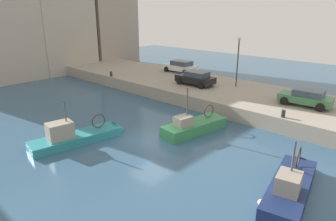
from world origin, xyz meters
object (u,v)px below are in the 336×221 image
at_px(fishing_boat_teal, 81,139).
at_px(parked_car_green, 306,97).
at_px(fishing_boat_navy, 291,188).
at_px(fishing_boat_green, 197,130).
at_px(mooring_bollard_south, 283,114).
at_px(mooring_bollard_mid, 111,74).
at_px(parked_car_white, 181,66).
at_px(parked_car_black, 196,78).
at_px(quay_streetlamp, 238,53).

height_order(fishing_boat_teal, parked_car_green, fishing_boat_teal).
bearing_deg(fishing_boat_teal, fishing_boat_navy, -73.03).
xyz_separation_m(fishing_boat_green, mooring_bollard_south, (3.84, -4.67, 1.39)).
relative_size(fishing_boat_navy, fishing_boat_green, 1.10).
bearing_deg(fishing_boat_navy, fishing_boat_teal, 106.97).
distance_m(fishing_boat_green, mooring_bollard_mid, 15.87).
distance_m(fishing_boat_navy, mooring_bollard_south, 7.63).
bearing_deg(fishing_boat_navy, mooring_bollard_south, 26.65).
relative_size(fishing_boat_teal, mooring_bollard_south, 12.67).
height_order(fishing_boat_teal, parked_car_white, fishing_boat_teal).
xyz_separation_m(parked_car_black, quay_streetlamp, (2.34, -3.27, 2.53)).
distance_m(parked_car_green, mooring_bollard_south, 3.87).
bearing_deg(fishing_boat_green, parked_car_white, 45.16).
bearing_deg(fishing_boat_green, parked_car_black, 38.87).
relative_size(parked_car_black, quay_streetlamp, 0.82).
relative_size(fishing_boat_navy, parked_car_black, 1.69).
xyz_separation_m(fishing_boat_green, quay_streetlamp, (9.49, 2.49, 4.37)).
bearing_deg(mooring_bollard_south, parked_car_green, -2.51).
height_order(fishing_boat_green, mooring_bollard_south, fishing_boat_green).
height_order(fishing_boat_navy, mooring_bollard_mid, fishing_boat_navy).
distance_m(fishing_boat_green, mooring_bollard_south, 6.20).
height_order(parked_car_black, parked_car_white, parked_car_white).
height_order(fishing_boat_navy, mooring_bollard_south, fishing_boat_navy).
relative_size(mooring_bollard_south, mooring_bollard_mid, 1.00).
height_order(parked_car_black, parked_car_green, parked_car_black).
distance_m(fishing_boat_teal, mooring_bollard_mid, 15.06).
height_order(fishing_boat_green, quay_streetlamp, quay_streetlamp).
bearing_deg(quay_streetlamp, parked_car_white, 80.44).
relative_size(parked_car_green, quay_streetlamp, 0.84).
bearing_deg(parked_car_black, parked_car_green, -87.10).
height_order(fishing_boat_teal, mooring_bollard_mid, fishing_boat_teal).
bearing_deg(fishing_boat_green, parked_car_green, -32.19).
bearing_deg(parked_car_green, parked_car_white, 78.44).
distance_m(fishing_boat_teal, parked_car_white, 18.84).
relative_size(fishing_boat_navy, parked_car_green, 1.66).
relative_size(parked_car_black, mooring_bollard_south, 7.24).
height_order(parked_car_white, mooring_bollard_mid, parked_car_white).
relative_size(parked_car_black, parked_car_green, 0.99).
bearing_deg(mooring_bollard_mid, parked_car_white, -31.58).
xyz_separation_m(fishing_boat_navy, parked_car_green, (10.56, 3.20, 1.78)).
height_order(fishing_boat_teal, fishing_boat_green, fishing_boat_green).
relative_size(parked_car_green, mooring_bollard_south, 7.33).
bearing_deg(fishing_boat_navy, parked_car_white, 54.05).
relative_size(fishing_boat_navy, quay_streetlamp, 1.39).
distance_m(fishing_boat_teal, parked_car_green, 17.41).
bearing_deg(mooring_bollard_mid, fishing_boat_navy, -106.03).
bearing_deg(quay_streetlamp, parked_car_black, 125.64).
bearing_deg(parked_car_black, fishing_boat_teal, -175.73).
bearing_deg(parked_car_black, parked_car_white, 54.15).
relative_size(fishing_boat_green, parked_car_green, 1.51).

